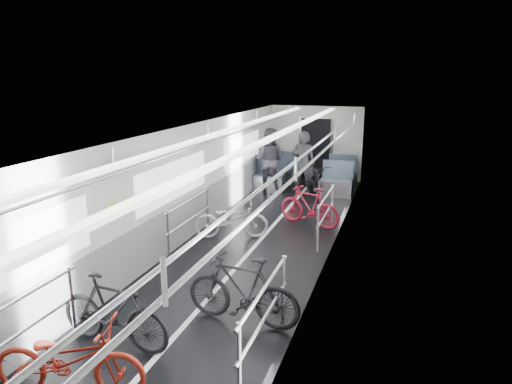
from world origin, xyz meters
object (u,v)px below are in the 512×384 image
at_px(bike_left_near, 69,359).
at_px(person_seated, 269,160).
at_px(bike_left_mid, 114,311).
at_px(bike_left_far, 231,219).
at_px(bike_right_far, 309,206).
at_px(bike_aisle, 317,180).
at_px(person_standing, 303,164).
at_px(bike_right_near, 242,290).

bearing_deg(bike_left_near, person_seated, -10.74).
height_order(bike_left_mid, bike_left_far, bike_left_mid).
height_order(bike_left_mid, bike_right_far, bike_left_mid).
bearing_deg(bike_left_near, bike_aisle, -19.92).
relative_size(bike_right_far, person_seated, 0.81).
xyz_separation_m(bike_left_near, person_standing, (0.58, 9.08, 0.49)).
relative_size(bike_left_mid, person_standing, 0.88).
distance_m(bike_right_far, person_standing, 2.75).
relative_size(bike_left_far, bike_right_far, 1.02).
distance_m(bike_left_near, person_standing, 9.11).
height_order(bike_left_far, person_standing, person_standing).
height_order(bike_right_far, person_standing, person_standing).
distance_m(bike_right_near, bike_aisle, 7.10).
height_order(bike_right_near, bike_right_far, bike_right_near).
xyz_separation_m(bike_left_far, person_seated, (-0.35, 4.06, 0.53)).
bearing_deg(bike_left_near, bike_left_mid, -7.86).
height_order(bike_left_mid, bike_right_near, bike_right_near).
distance_m(bike_right_near, bike_right_far, 4.49).
xyz_separation_m(bike_left_mid, bike_left_far, (-0.01, 4.21, -0.08)).
xyz_separation_m(bike_left_near, bike_right_far, (1.31, 6.47, 0.02)).
bearing_deg(bike_right_far, bike_aisle, -153.92).
distance_m(bike_right_near, person_standing, 7.14).
distance_m(bike_left_mid, bike_aisle, 8.20).
distance_m(bike_left_far, person_standing, 4.01).
xyz_separation_m(bike_left_far, person_standing, (0.69, 3.92, 0.52)).
xyz_separation_m(bike_left_near, bike_right_near, (1.27, 1.98, 0.07)).
height_order(bike_right_near, bike_aisle, bike_right_near).
distance_m(bike_left_near, bike_left_far, 5.16).
relative_size(bike_left_mid, person_seated, 0.86).
distance_m(bike_left_far, person_seated, 4.11).
bearing_deg(bike_left_mid, bike_left_far, 4.65).
xyz_separation_m(bike_left_mid, person_standing, (0.68, 8.13, 0.44)).
bearing_deg(bike_left_mid, bike_right_near, -48.48).
relative_size(bike_left_near, person_seated, 0.89).
height_order(bike_left_far, bike_right_near, bike_right_near).
xyz_separation_m(person_standing, person_seated, (-1.04, 0.14, 0.02)).
bearing_deg(bike_right_near, bike_right_far, -176.39).
height_order(bike_left_far, bike_right_far, bike_right_far).
bearing_deg(person_standing, bike_left_mid, 76.54).
height_order(bike_left_near, bike_aisle, bike_aisle).
bearing_deg(person_standing, bike_left_near, 77.63).
xyz_separation_m(bike_right_far, person_seated, (-1.77, 2.75, 0.48)).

